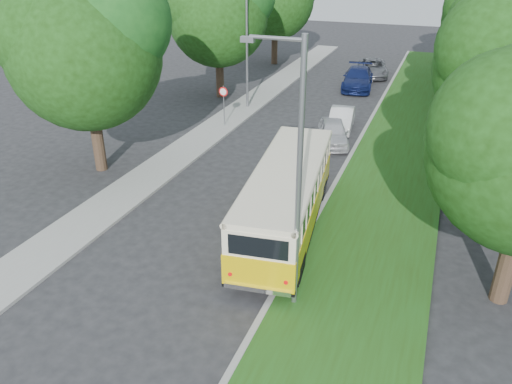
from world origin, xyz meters
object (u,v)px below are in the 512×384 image
at_px(car_white, 341,119).
at_px(car_grey, 373,68).
at_px(car_silver, 333,132).
at_px(lamppost_far, 245,46).
at_px(lamppost_near, 296,174).
at_px(car_blue, 358,78).
at_px(vintage_bus, 286,199).

xyz_separation_m(car_white, car_grey, (-0.42, 14.25, 0.05)).
bearing_deg(car_silver, car_grey, 74.56).
bearing_deg(car_silver, lamppost_far, 129.94).
bearing_deg(car_white, lamppost_near, -89.08).
bearing_deg(lamppost_near, car_silver, 97.94).
bearing_deg(car_blue, car_silver, -92.46).
xyz_separation_m(lamppost_far, car_white, (6.89, -1.99, -3.49)).
bearing_deg(car_blue, car_white, -91.75).
relative_size(lamppost_far, car_blue, 1.41).
height_order(lamppost_far, car_blue, lamppost_far).
relative_size(car_white, car_blue, 0.72).
xyz_separation_m(lamppost_near, lamppost_far, (-8.91, 18.50, -0.25)).
distance_m(lamppost_far, car_white, 7.97).
distance_m(lamppost_near, car_grey, 31.07).
bearing_deg(car_white, car_blue, 88.96).
relative_size(car_silver, car_blue, 0.73).
bearing_deg(lamppost_near, car_white, 96.96).
height_order(lamppost_near, car_silver, lamppost_near).
distance_m(vintage_bus, car_blue, 22.30).
relative_size(vintage_bus, car_silver, 2.36).
distance_m(lamppost_far, vintage_bus, 16.43).
xyz_separation_m(vintage_bus, car_grey, (-0.95, 26.66, -0.67)).
bearing_deg(car_silver, car_white, 74.40).
xyz_separation_m(vintage_bus, car_blue, (-1.39, 22.24, -0.58)).
bearing_deg(car_grey, vintage_bus, -100.44).
relative_size(car_blue, car_grey, 1.08).
height_order(lamppost_near, car_grey, lamppost_near).
height_order(car_white, car_grey, car_grey).
bearing_deg(car_white, car_silver, -94.55).
relative_size(lamppost_near, lamppost_far, 1.07).
distance_m(car_silver, car_grey, 16.78).
relative_size(lamppost_far, car_grey, 1.53).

